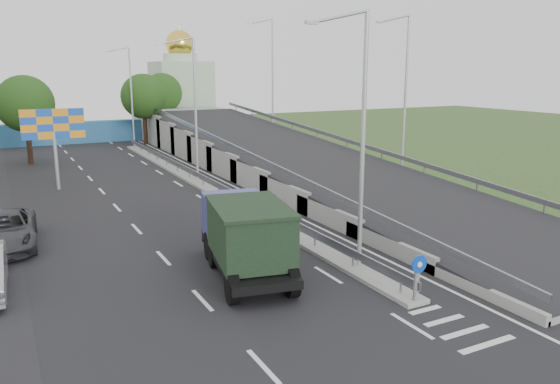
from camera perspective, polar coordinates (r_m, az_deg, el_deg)
ground at (r=18.67m, az=18.51°, el=-13.66°), size 160.00×160.00×0.00m
road_surface at (r=33.72m, az=-10.51°, el=-1.35°), size 26.00×90.00×0.04m
median at (r=38.31m, az=-8.01°, el=0.59°), size 1.00×44.00×0.20m
overpass_ramp at (r=41.07m, az=1.83°, el=3.87°), size 10.00×50.00×3.50m
median_guardrail at (r=38.18m, az=-8.04°, el=1.54°), size 0.09×44.00×0.71m
sign_bollard at (r=19.68m, az=14.15°, el=-8.70°), size 0.64×0.23×1.67m
lamp_post_near at (r=21.52m, az=8.29°, el=6.52°), size 2.74×0.18×10.08m
lamp_post_mid at (r=39.46m, az=-9.11°, el=9.28°), size 2.74×0.18×10.08m
lamp_post_far at (r=58.75m, az=-15.46°, el=10.08°), size 2.74×0.18×10.08m
blue_wall at (r=64.28m, az=-19.97°, el=5.84°), size 30.00×0.50×2.40m
church at (r=74.84m, az=-10.27°, el=10.43°), size 7.00×7.00×13.80m
billboard at (r=39.69m, az=-22.60°, el=6.13°), size 4.00×0.24×5.50m
tree_left_mid at (r=51.49m, az=-25.09°, el=8.33°), size 4.80×4.80×7.60m
tree_median_far at (r=61.15m, az=-14.08°, el=9.65°), size 4.80×4.80×7.60m
tree_ramp_far at (r=68.92m, az=-12.21°, el=10.06°), size 4.80×4.80×7.60m
dump_truck at (r=21.83m, az=-3.67°, el=-4.30°), size 3.83×7.34×3.08m
parked_car_c at (r=28.21m, az=-26.88°, el=-3.60°), size 3.10×6.08×1.64m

